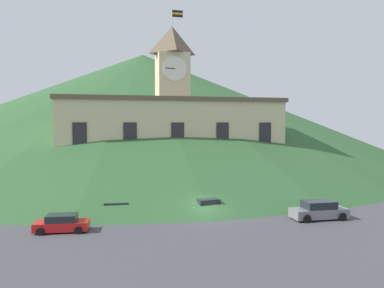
# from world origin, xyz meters

# --- Properties ---
(ground_plane) EXTENTS (160.00, 160.00, 0.00)m
(ground_plane) POSITION_xyz_m (0.00, 0.00, 0.00)
(ground_plane) COLOR #424247
(civic_building) EXTENTS (32.94, 8.72, 25.73)m
(civic_building) POSITION_xyz_m (0.00, 19.71, 7.21)
(civic_building) COLOR beige
(civic_building) RESTS_ON ground
(banner_fence) EXTENTS (29.83, 0.12, 2.77)m
(banner_fence) POSITION_xyz_m (0.00, 12.49, 1.39)
(banner_fence) COLOR gold
(banner_fence) RESTS_ON ground
(hillside_backdrop) EXTENTS (131.28, 131.28, 27.03)m
(hillside_backdrop) POSITION_xyz_m (0.00, 63.59, 13.51)
(hillside_backdrop) COLOR #2D562D
(hillside_backdrop) RESTS_ON ground
(street_lamp_far_right) EXTENTS (1.26, 0.36, 5.07)m
(street_lamp_far_right) POSITION_xyz_m (-5.92, 13.19, 3.68)
(street_lamp_far_right) COLOR black
(street_lamp_far_right) RESTS_ON ground
(street_lamp_center) EXTENTS (1.26, 0.36, 4.89)m
(street_lamp_center) POSITION_xyz_m (4.78, 13.19, 3.56)
(street_lamp_center) COLOR black
(street_lamp_center) RESTS_ON ground
(car_silver_hatch) EXTENTS (4.07, 2.38, 1.50)m
(car_silver_hatch) POSITION_xyz_m (0.30, 1.24, 0.69)
(car_silver_hatch) COLOR #B7B7BC
(car_silver_hatch) RESTS_ON ground
(car_gray_pickup) EXTENTS (5.34, 2.46, 1.75)m
(car_gray_pickup) POSITION_xyz_m (9.97, -3.41, 0.81)
(car_gray_pickup) COLOR slate
(car_gray_pickup) RESTS_ON ground
(car_green_wagon) EXTENTS (4.61, 2.14, 1.55)m
(car_green_wagon) POSITION_xyz_m (-5.34, 8.47, 0.72)
(car_green_wagon) COLOR #2D663D
(car_green_wagon) RESTS_ON ground
(car_white_taxi) EXTENTS (4.61, 2.37, 1.50)m
(car_white_taxi) POSITION_xyz_m (8.65, 4.46, 0.69)
(car_white_taxi) COLOR white
(car_white_taxi) RESTS_ON ground
(car_yellow_coupe) EXTENTS (4.33, 2.39, 1.35)m
(car_yellow_coupe) POSITION_xyz_m (-8.73, 2.50, 0.63)
(car_yellow_coupe) COLOR yellow
(car_yellow_coupe) RESTS_ON ground
(car_red_sedan) EXTENTS (4.56, 2.47, 1.45)m
(car_red_sedan) POSITION_xyz_m (-13.36, -2.18, 0.67)
(car_red_sedan) COLOR red
(car_red_sedan) RESTS_ON ground
(pedestrian) EXTENTS (0.51, 0.51, 1.82)m
(pedestrian) POSITION_xyz_m (1.40, 10.58, 0.99)
(pedestrian) COLOR brown
(pedestrian) RESTS_ON ground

